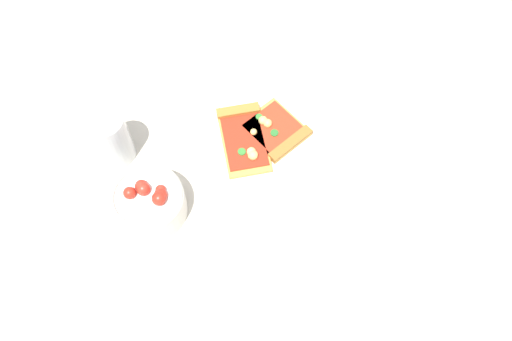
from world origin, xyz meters
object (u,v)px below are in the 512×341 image
soda_glass (112,139)px  pepper_shaker (418,115)px  salad_bowl (149,202)px  paper_napkin (329,271)px  plate (264,141)px  pizza_slice_far (244,137)px  pizza_slice_near (277,132)px

soda_glass → pepper_shaker: soda_glass is taller
salad_bowl → paper_napkin: salad_bowl is taller
plate → soda_glass: 0.28m
plate → pizza_slice_far: 0.04m
pizza_slice_near → pepper_shaker: 0.27m
soda_glass → pizza_slice_near: bearing=-28.0°
plate → pizza_slice_far: bearing=143.4°
soda_glass → pepper_shaker: size_ratio=1.68×
pizza_slice_near → plate: bearing=172.6°
salad_bowl → plate: bearing=0.2°
pizza_slice_far → soda_glass: 0.25m
paper_napkin → pepper_shaker: size_ratio=1.84×
plate → pizza_slice_far: (-0.03, 0.02, 0.01)m
salad_bowl → pepper_shaker: 0.53m
plate → paper_napkin: size_ratio=1.83×
pizza_slice_near → paper_napkin: pizza_slice_near is taller
pizza_slice_near → salad_bowl: salad_bowl is taller
pizza_slice_far → pepper_shaker: 0.34m
paper_napkin → pizza_slice_near: bearing=72.5°
plate → pizza_slice_near: bearing=-7.4°
pizza_slice_far → paper_napkin: (-0.03, -0.30, -0.02)m
pepper_shaker → pizza_slice_far: bearing=152.0°
salad_bowl → pepper_shaker: bearing=-14.6°
plate → salad_bowl: salad_bowl is taller
salad_bowl → pizza_slice_near: bearing=-0.6°
pizza_slice_far → paper_napkin: size_ratio=1.33×
pizza_slice_near → pepper_shaker: (0.24, -0.13, 0.01)m
pizza_slice_far → salad_bowl: salad_bowl is taller
plate → soda_glass: (-0.24, 0.14, 0.05)m
plate → pizza_slice_near: 0.03m
pepper_shaker → paper_napkin: bearing=-157.0°
plate → salad_bowl: 0.25m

